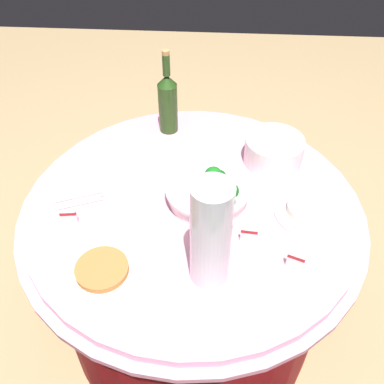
{
  "coord_description": "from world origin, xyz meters",
  "views": [
    {
      "loc": [
        -0.07,
        1.03,
        1.78
      ],
      "look_at": [
        0.0,
        0.0,
        0.79
      ],
      "focal_mm": 41.31,
      "sensor_mm": 36.0,
      "label": 1
    }
  ],
  "objects_px": {
    "broccoli_bowl": "(209,192)",
    "label_placard_front": "(249,235)",
    "serving_tongs": "(81,200)",
    "food_plate_rice": "(309,211)",
    "label_placard_rear": "(69,217)",
    "wine_bottle": "(168,102)",
    "food_plate_peanuts": "(102,271)",
    "decorative_fruit_vase": "(210,239)",
    "label_placard_mid": "(296,261)",
    "plate_stack": "(274,151)"
  },
  "relations": [
    {
      "from": "broccoli_bowl",
      "to": "label_placard_front",
      "type": "xyz_separation_m",
      "value": [
        -0.13,
        0.17,
        -0.01
      ]
    },
    {
      "from": "broccoli_bowl",
      "to": "serving_tongs",
      "type": "distance_m",
      "value": 0.43
    },
    {
      "from": "plate_stack",
      "to": "food_plate_rice",
      "type": "bearing_deg",
      "value": 110.76
    },
    {
      "from": "food_plate_peanuts",
      "to": "label_placard_mid",
      "type": "relative_size",
      "value": 4.0
    },
    {
      "from": "wine_bottle",
      "to": "serving_tongs",
      "type": "height_order",
      "value": "wine_bottle"
    },
    {
      "from": "food_plate_peanuts",
      "to": "label_placard_front",
      "type": "bearing_deg",
      "value": -160.52
    },
    {
      "from": "broccoli_bowl",
      "to": "label_placard_rear",
      "type": "distance_m",
      "value": 0.46
    },
    {
      "from": "plate_stack",
      "to": "label_placard_front",
      "type": "bearing_deg",
      "value": 75.83
    },
    {
      "from": "broccoli_bowl",
      "to": "label_placard_rear",
      "type": "height_order",
      "value": "broccoli_bowl"
    },
    {
      "from": "plate_stack",
      "to": "label_placard_front",
      "type": "xyz_separation_m",
      "value": [
        0.1,
        0.39,
        -0.02
      ]
    },
    {
      "from": "serving_tongs",
      "to": "label_placard_front",
      "type": "height_order",
      "value": "label_placard_front"
    },
    {
      "from": "broccoli_bowl",
      "to": "food_plate_peanuts",
      "type": "bearing_deg",
      "value": 47.37
    },
    {
      "from": "label_placard_rear",
      "to": "wine_bottle",
      "type": "bearing_deg",
      "value": -116.37
    },
    {
      "from": "label_placard_mid",
      "to": "plate_stack",
      "type": "bearing_deg",
      "value": -86.12
    },
    {
      "from": "serving_tongs",
      "to": "label_placard_rear",
      "type": "xyz_separation_m",
      "value": [
        0.01,
        0.1,
        0.03
      ]
    },
    {
      "from": "wine_bottle",
      "to": "food_plate_peanuts",
      "type": "xyz_separation_m",
      "value": [
        0.12,
        0.71,
        -0.12
      ]
    },
    {
      "from": "broccoli_bowl",
      "to": "food_plate_rice",
      "type": "relative_size",
      "value": 1.27
    },
    {
      "from": "broccoli_bowl",
      "to": "food_plate_peanuts",
      "type": "distance_m",
      "value": 0.43
    },
    {
      "from": "wine_bottle",
      "to": "decorative_fruit_vase",
      "type": "distance_m",
      "value": 0.72
    },
    {
      "from": "label_placard_front",
      "to": "label_placard_mid",
      "type": "bearing_deg",
      "value": 145.42
    },
    {
      "from": "food_plate_rice",
      "to": "label_placard_mid",
      "type": "height_order",
      "value": "label_placard_mid"
    },
    {
      "from": "food_plate_peanuts",
      "to": "label_placard_mid",
      "type": "distance_m",
      "value": 0.55
    },
    {
      "from": "decorative_fruit_vase",
      "to": "label_placard_mid",
      "type": "height_order",
      "value": "decorative_fruit_vase"
    },
    {
      "from": "decorative_fruit_vase",
      "to": "serving_tongs",
      "type": "height_order",
      "value": "decorative_fruit_vase"
    },
    {
      "from": "decorative_fruit_vase",
      "to": "food_plate_peanuts",
      "type": "xyz_separation_m",
      "value": [
        0.3,
        0.02,
        -0.14
      ]
    },
    {
      "from": "food_plate_rice",
      "to": "plate_stack",
      "type": "bearing_deg",
      "value": -69.24
    },
    {
      "from": "plate_stack",
      "to": "serving_tongs",
      "type": "height_order",
      "value": "plate_stack"
    },
    {
      "from": "plate_stack",
      "to": "broccoli_bowl",
      "type": "bearing_deg",
      "value": 44.3
    },
    {
      "from": "broccoli_bowl",
      "to": "label_placard_mid",
      "type": "distance_m",
      "value": 0.36
    },
    {
      "from": "broccoli_bowl",
      "to": "wine_bottle",
      "type": "xyz_separation_m",
      "value": [
        0.17,
        -0.39,
        0.09
      ]
    },
    {
      "from": "serving_tongs",
      "to": "food_plate_peanuts",
      "type": "distance_m",
      "value": 0.32
    },
    {
      "from": "food_plate_rice",
      "to": "label_placard_rear",
      "type": "relative_size",
      "value": 4.0
    },
    {
      "from": "wine_bottle",
      "to": "plate_stack",
      "type": "bearing_deg",
      "value": 156.25
    },
    {
      "from": "food_plate_peanuts",
      "to": "food_plate_rice",
      "type": "xyz_separation_m",
      "value": [
        -0.62,
        -0.27,
        0.0
      ]
    },
    {
      "from": "plate_stack",
      "to": "label_placard_rear",
      "type": "relative_size",
      "value": 3.82
    },
    {
      "from": "broccoli_bowl",
      "to": "decorative_fruit_vase",
      "type": "distance_m",
      "value": 0.32
    },
    {
      "from": "label_placard_mid",
      "to": "label_placard_rear",
      "type": "bearing_deg",
      "value": -10.38
    },
    {
      "from": "decorative_fruit_vase",
      "to": "broccoli_bowl",
      "type": "bearing_deg",
      "value": -87.86
    },
    {
      "from": "wine_bottle",
      "to": "label_placard_rear",
      "type": "xyz_separation_m",
      "value": [
        0.26,
        0.53,
        -0.1
      ]
    },
    {
      "from": "label_placard_rear",
      "to": "decorative_fruit_vase",
      "type": "bearing_deg",
      "value": 159.58
    },
    {
      "from": "label_placard_front",
      "to": "label_placard_rear",
      "type": "distance_m",
      "value": 0.56
    },
    {
      "from": "food_plate_rice",
      "to": "label_placard_rear",
      "type": "xyz_separation_m",
      "value": [
        0.76,
        0.09,
        0.01
      ]
    },
    {
      "from": "label_placard_front",
      "to": "plate_stack",
      "type": "bearing_deg",
      "value": -104.17
    },
    {
      "from": "plate_stack",
      "to": "food_plate_peanuts",
      "type": "bearing_deg",
      "value": 46.08
    },
    {
      "from": "wine_bottle",
      "to": "decorative_fruit_vase",
      "type": "bearing_deg",
      "value": 105.03
    },
    {
      "from": "broccoli_bowl",
      "to": "wine_bottle",
      "type": "height_order",
      "value": "wine_bottle"
    },
    {
      "from": "food_plate_peanuts",
      "to": "food_plate_rice",
      "type": "relative_size",
      "value": 1.0
    },
    {
      "from": "serving_tongs",
      "to": "label_placard_front",
      "type": "xyz_separation_m",
      "value": [
        -0.55,
        0.14,
        0.03
      ]
    },
    {
      "from": "food_plate_peanuts",
      "to": "label_placard_front",
      "type": "height_order",
      "value": "label_placard_front"
    },
    {
      "from": "food_plate_peanuts",
      "to": "label_placard_rear",
      "type": "relative_size",
      "value": 4.0
    }
  ]
}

